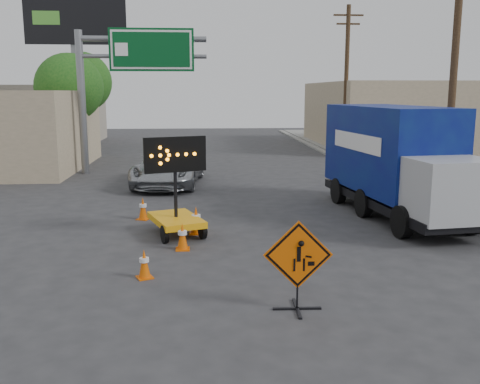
{
  "coord_description": "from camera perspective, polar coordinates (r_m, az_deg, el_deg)",
  "views": [
    {
      "loc": [
        -0.82,
        -8.46,
        3.96
      ],
      "look_at": [
        0.08,
        3.8,
        1.64
      ],
      "focal_mm": 40.0,
      "sensor_mm": 36.0,
      "label": 1
    }
  ],
  "objects": [
    {
      "name": "pickup_truck",
      "position": [
        23.04,
        -7.64,
        2.65
      ],
      "size": [
        3.13,
        5.81,
        1.55
      ],
      "primitive_type": "imported",
      "rotation": [
        0.0,
        0.0,
        -0.1
      ],
      "color": "#A0A3A7",
      "rests_on": "ground"
    },
    {
      "name": "cone_d",
      "position": [
        17.01,
        -10.31,
        -1.74
      ],
      "size": [
        0.46,
        0.46,
        0.7
      ],
      "rotation": [
        0.0,
        0.0,
        -0.38
      ],
      "color": "#DB5504",
      "rests_on": "ground"
    },
    {
      "name": "cone_a",
      "position": [
        11.75,
        -10.17,
        -7.54
      ],
      "size": [
        0.43,
        0.43,
        0.64
      ],
      "rotation": [
        0.0,
        0.0,
        0.4
      ],
      "color": "#DB5504",
      "rests_on": "ground"
    },
    {
      "name": "utility_pole_near",
      "position": [
        20.47,
        21.85,
        11.97
      ],
      "size": [
        1.8,
        0.26,
        9.0
      ],
      "color": "#4A3620",
      "rests_on": "ground"
    },
    {
      "name": "arrow_board",
      "position": [
        14.99,
        -6.84,
        -2.26
      ],
      "size": [
        1.75,
        2.21,
        2.76
      ],
      "rotation": [
        0.0,
        0.0,
        0.35
      ],
      "color": "#EFA00D",
      "rests_on": "ground"
    },
    {
      "name": "tree_left_near",
      "position": [
        31.29,
        -17.75,
        10.56
      ],
      "size": [
        3.71,
        3.71,
        6.03
      ],
      "color": "#4A3620",
      "rests_on": "ground"
    },
    {
      "name": "utility_pole_far",
      "position": [
        33.64,
        11.27,
        11.72
      ],
      "size": [
        1.8,
        0.26,
        9.0
      ],
      "color": "#4A3620",
      "rests_on": "ground"
    },
    {
      "name": "billboard",
      "position": [
        35.31,
        -17.13,
        15.75
      ],
      "size": [
        6.1,
        0.54,
        9.85
      ],
      "color": "slate",
      "rests_on": "ground"
    },
    {
      "name": "box_truck",
      "position": [
        17.73,
        16.36,
        2.55
      ],
      "size": [
        3.03,
        7.57,
        3.49
      ],
      "rotation": [
        0.0,
        0.0,
        0.12
      ],
      "color": "black",
      "rests_on": "ground"
    },
    {
      "name": "tree_left_far",
      "position": [
        39.32,
        -16.5,
        11.19
      ],
      "size": [
        4.1,
        4.1,
        6.66
      ],
      "color": "#4A3620",
      "rests_on": "ground"
    },
    {
      "name": "ground",
      "position": [
        9.37,
        1.26,
        -14.31
      ],
      "size": [
        100.0,
        100.0,
        0.0
      ],
      "primitive_type": "plane",
      "color": "#2D2D30",
      "rests_on": "ground"
    },
    {
      "name": "highway_gantry",
      "position": [
        26.68,
        -12.27,
        12.84
      ],
      "size": [
        6.18,
        0.38,
        6.9
      ],
      "color": "slate",
      "rests_on": "ground"
    },
    {
      "name": "sidewalk_right",
      "position": [
        25.92,
        19.35,
        1.46
      ],
      "size": [
        4.0,
        60.0,
        0.15
      ],
      "primitive_type": "cube",
      "color": "gray",
      "rests_on": "ground"
    },
    {
      "name": "cone_b",
      "position": [
        13.65,
        -6.16,
        -4.73
      ],
      "size": [
        0.36,
        0.36,
        0.7
      ],
      "rotation": [
        0.0,
        0.0,
        0.02
      ],
      "color": "#DB5504",
      "rests_on": "ground"
    },
    {
      "name": "building_right_far",
      "position": [
        40.9,
        15.74,
        7.97
      ],
      "size": [
        10.0,
        14.0,
        4.6
      ],
      "primitive_type": "cube",
      "color": "tan",
      "rests_on": "ground"
    },
    {
      "name": "storefront_left_far",
      "position": [
        44.8,
        -22.83,
        7.61
      ],
      "size": [
        12.0,
        10.0,
        4.4
      ],
      "primitive_type": "cube",
      "color": "gray",
      "rests_on": "ground"
    },
    {
      "name": "curb_right",
      "position": [
        25.09,
        14.52,
        1.4
      ],
      "size": [
        0.4,
        60.0,
        0.12
      ],
      "primitive_type": "cube",
      "color": "gray",
      "rests_on": "ground"
    },
    {
      "name": "construction_sign",
      "position": [
        9.83,
        6.2,
        -7.57
      ],
      "size": [
        1.27,
        0.9,
        1.69
      ],
      "rotation": [
        0.0,
        0.0,
        -0.03
      ],
      "color": "black",
      "rests_on": "ground"
    },
    {
      "name": "cone_c",
      "position": [
        15.11,
        -4.71,
        -3.01
      ],
      "size": [
        0.4,
        0.4,
        0.78
      ],
      "rotation": [
        0.0,
        0.0,
        0.0
      ],
      "color": "#DB5504",
      "rests_on": "ground"
    }
  ]
}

